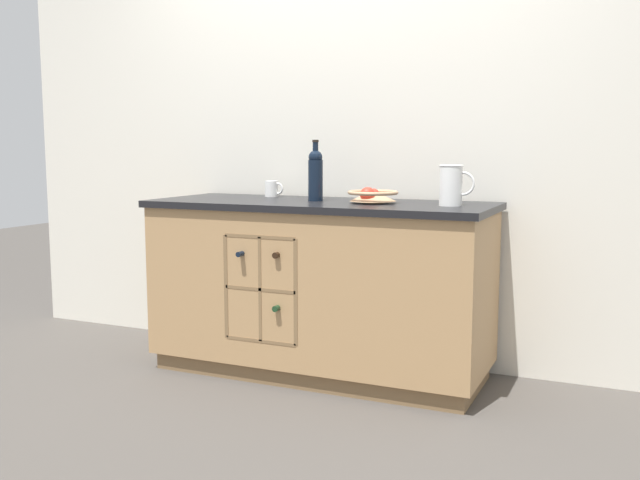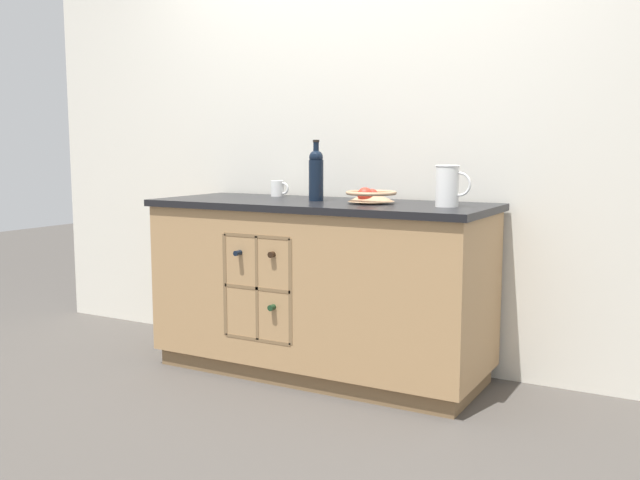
{
  "view_description": "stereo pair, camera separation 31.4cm",
  "coord_description": "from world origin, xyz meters",
  "px_view_note": "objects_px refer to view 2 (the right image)",
  "views": [
    {
      "loc": [
        1.48,
        -3.31,
        1.17
      ],
      "look_at": [
        0.0,
        0.0,
        0.7
      ],
      "focal_mm": 40.0,
      "sensor_mm": 36.0,
      "label": 1
    },
    {
      "loc": [
        1.76,
        -3.17,
        1.17
      ],
      "look_at": [
        0.0,
        0.0,
        0.7
      ],
      "focal_mm": 40.0,
      "sensor_mm": 36.0,
      "label": 2
    }
  ],
  "objects_px": {
    "ceramic_mug": "(278,188)",
    "white_pitcher": "(448,185)",
    "fruit_bowl": "(371,195)",
    "standing_wine_bottle": "(316,174)"
  },
  "relations": [
    {
      "from": "ceramic_mug",
      "to": "white_pitcher",
      "type": "bearing_deg",
      "value": -11.63
    },
    {
      "from": "fruit_bowl",
      "to": "ceramic_mug",
      "type": "xyz_separation_m",
      "value": [
        -0.67,
        0.21,
        0.0
      ]
    },
    {
      "from": "fruit_bowl",
      "to": "standing_wine_bottle",
      "type": "distance_m",
      "value": 0.33
    },
    {
      "from": "fruit_bowl",
      "to": "white_pitcher",
      "type": "distance_m",
      "value": 0.4
    },
    {
      "from": "white_pitcher",
      "to": "ceramic_mug",
      "type": "relative_size",
      "value": 1.75
    },
    {
      "from": "white_pitcher",
      "to": "standing_wine_bottle",
      "type": "height_order",
      "value": "standing_wine_bottle"
    },
    {
      "from": "fruit_bowl",
      "to": "white_pitcher",
      "type": "xyz_separation_m",
      "value": [
        0.4,
        -0.01,
        0.06
      ]
    },
    {
      "from": "white_pitcher",
      "to": "ceramic_mug",
      "type": "bearing_deg",
      "value": 168.37
    },
    {
      "from": "white_pitcher",
      "to": "standing_wine_bottle",
      "type": "distance_m",
      "value": 0.71
    },
    {
      "from": "standing_wine_bottle",
      "to": "white_pitcher",
      "type": "bearing_deg",
      "value": -1.8
    }
  ]
}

